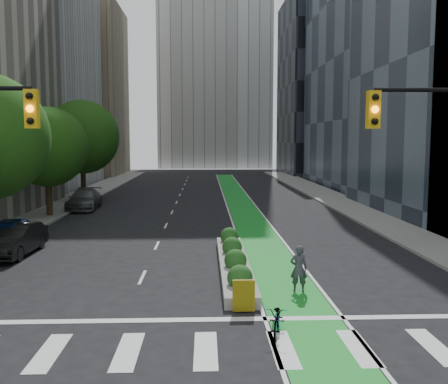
{
  "coord_description": "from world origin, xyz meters",
  "views": [
    {
      "loc": [
        -0.0,
        -13.39,
        5.4
      ],
      "look_at": [
        0.89,
        9.74,
        3.0
      ],
      "focal_mm": 40.0,
      "sensor_mm": 36.0,
      "label": 1
    }
  ],
  "objects": [
    {
      "name": "ground",
      "position": [
        0.0,
        0.0,
        0.0
      ],
      "size": [
        160.0,
        160.0,
        0.0
      ],
      "primitive_type": "plane",
      "color": "black",
      "rests_on": "ground"
    },
    {
      "name": "sidewalk_left",
      "position": [
        -11.8,
        25.0,
        0.07
      ],
      "size": [
        3.6,
        90.0,
        0.15
      ],
      "primitive_type": "cube",
      "color": "gray",
      "rests_on": "ground"
    },
    {
      "name": "sidewalk_right",
      "position": [
        11.8,
        25.0,
        0.07
      ],
      "size": [
        3.6,
        90.0,
        0.15
      ],
      "primitive_type": "cube",
      "color": "gray",
      "rests_on": "ground"
    },
    {
      "name": "bike_lane_paint",
      "position": [
        3.0,
        30.0,
        0.01
      ],
      "size": [
        2.2,
        70.0,
        0.01
      ],
      "primitive_type": "cube",
      "color": "green",
      "rests_on": "ground"
    },
    {
      "name": "building_tan_far",
      "position": [
        -20.0,
        66.0,
        13.0
      ],
      "size": [
        14.0,
        16.0,
        26.0
      ],
      "primitive_type": "cube",
      "color": "tan",
      "rests_on": "ground"
    },
    {
      "name": "building_glass_far",
      "position": [
        21.0,
        45.0,
        21.0
      ],
      "size": [
        14.0,
        24.0,
        42.0
      ],
      "primitive_type": "cube",
      "color": "#19212D",
      "rests_on": "ground"
    },
    {
      "name": "building_dark_end",
      "position": [
        20.0,
        68.0,
        14.0
      ],
      "size": [
        14.0,
        18.0,
        28.0
      ],
      "primitive_type": "cube",
      "color": "black",
      "rests_on": "ground"
    },
    {
      "name": "tree_midfar",
      "position": [
        -11.0,
        22.0,
        4.95
      ],
      "size": [
        5.6,
        5.6,
        7.76
      ],
      "color": "black",
      "rests_on": "ground"
    },
    {
      "name": "tree_far",
      "position": [
        -11.0,
        32.0,
        5.69
      ],
      "size": [
        6.6,
        6.6,
        9.0
      ],
      "color": "black",
      "rests_on": "ground"
    },
    {
      "name": "median_planter",
      "position": [
        1.2,
        7.04,
        0.37
      ],
      "size": [
        1.2,
        10.26,
        1.1
      ],
      "color": "gray",
      "rests_on": "ground"
    },
    {
      "name": "bicycle",
      "position": [
        2.0,
        0.02,
        0.44
      ],
      "size": [
        0.92,
        1.75,
        0.88
      ],
      "primitive_type": "imported",
      "rotation": [
        0.0,
        0.0,
        -0.21
      ],
      "color": "gray",
      "rests_on": "ground"
    },
    {
      "name": "cyclist",
      "position": [
        3.33,
        3.89,
        0.84
      ],
      "size": [
        0.65,
        0.46,
        1.68
      ],
      "primitive_type": "imported",
      "rotation": [
        0.0,
        0.0,
        3.05
      ],
      "color": "#3A3641",
      "rests_on": "ground"
    },
    {
      "name": "parked_car_left_near",
      "position": [
        -9.5,
        10.28,
        0.85
      ],
      "size": [
        2.61,
        5.19,
        1.69
      ],
      "primitive_type": "imported",
      "rotation": [
        0.0,
        0.0,
        -0.13
      ],
      "color": "#0C1B48",
      "rests_on": "ground"
    },
    {
      "name": "parked_car_left_mid",
      "position": [
        -8.95,
        10.03,
        0.75
      ],
      "size": [
        1.76,
        4.63,
        1.51
      ],
      "primitive_type": "imported",
      "rotation": [
        0.0,
        0.0,
        -0.04
      ],
      "color": "black",
      "rests_on": "ground"
    },
    {
      "name": "parked_car_left_far",
      "position": [
        -9.5,
        25.93,
        0.79
      ],
      "size": [
        2.47,
        5.52,
        1.57
      ],
      "primitive_type": "imported",
      "rotation": [
        0.0,
        0.0,
        0.05
      ],
      "color": "#545659",
      "rests_on": "ground"
    }
  ]
}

